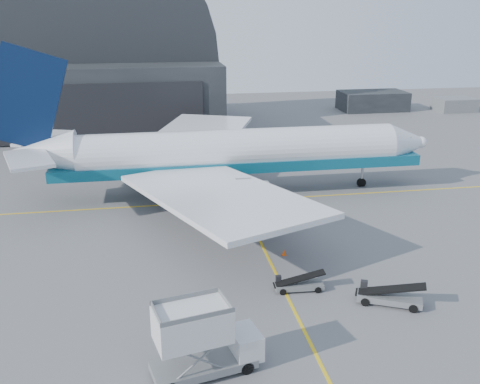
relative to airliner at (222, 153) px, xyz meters
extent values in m
plane|color=#565659|center=(1.69, -22.66, -5.07)|extent=(200.00, 200.00, 0.00)
cube|color=gold|center=(1.69, -2.66, -5.06)|extent=(80.00, 0.25, 0.02)
cube|color=gold|center=(1.69, -24.66, -5.06)|extent=(0.25, 40.00, 0.02)
cube|color=black|center=(-20.31, 42.34, 0.93)|extent=(50.00, 28.00, 12.00)
cube|color=black|center=(-20.31, 28.24, -0.07)|extent=(42.00, 0.40, 9.50)
cube|color=black|center=(39.69, 49.34, -5.07)|extent=(14.00, 8.00, 4.00)
cube|color=slate|center=(56.69, 45.34, -5.07)|extent=(8.00, 6.00, 2.80)
cylinder|color=white|center=(2.11, 0.00, 0.30)|extent=(37.13, 4.95, 4.95)
cone|color=white|center=(22.94, 0.00, 0.30)|extent=(4.54, 4.95, 4.95)
sphere|color=white|center=(25.01, 0.00, 0.30)|extent=(1.44, 1.44, 1.44)
cone|color=white|center=(-20.06, 0.00, 0.91)|extent=(7.22, 4.95, 4.95)
cube|color=black|center=(21.71, 0.00, 0.91)|extent=(2.68, 2.27, 0.72)
cube|color=#0C546A|center=(2.11, 0.00, -1.30)|extent=(43.32, 5.00, 1.24)
cube|color=white|center=(-2.01, -12.38, -0.74)|extent=(19.02, 25.29, 1.50)
cube|color=white|center=(-2.01, 12.38, -0.74)|extent=(19.02, 25.29, 1.50)
cube|color=white|center=(-20.58, -4.64, 1.53)|extent=(6.31, 8.63, 0.36)
cube|color=white|center=(-20.58, 4.64, 1.53)|extent=(6.31, 8.63, 0.36)
cube|color=#071737|center=(-21.10, 0.00, 7.00)|extent=(9.56, 0.52, 11.88)
cylinder|color=gray|center=(1.08, -8.25, -2.39)|extent=(5.36, 2.78, 2.78)
cylinder|color=gray|center=(1.08, 8.25, -2.39)|extent=(5.36, 2.78, 2.78)
cylinder|color=#A5A5AA|center=(17.58, 0.00, -3.62)|extent=(0.29, 0.29, 2.89)
cylinder|color=black|center=(17.58, 0.00, -4.60)|extent=(1.13, 0.36, 1.13)
cylinder|color=black|center=(0.05, -3.30, -4.50)|extent=(1.34, 0.46, 1.34)
cylinder|color=black|center=(0.05, 3.30, -4.50)|extent=(1.34, 0.46, 1.34)
cube|color=slate|center=(-5.66, -32.68, -4.49)|extent=(6.72, 3.83, 0.53)
cube|color=silver|center=(-2.99, -32.09, -3.65)|extent=(2.17, 2.73, 1.69)
cube|color=black|center=(-2.22, -31.92, -3.38)|extent=(0.51, 1.97, 0.95)
cube|color=silver|center=(-6.28, -32.81, -1.49)|extent=(4.89, 3.53, 2.11)
cylinder|color=black|center=(-3.06, -33.23, -4.65)|extent=(0.89, 0.49, 0.84)
cylinder|color=black|center=(-3.54, -31.07, -4.65)|extent=(0.89, 0.49, 0.84)
cylinder|color=black|center=(-8.27, -32.12, -4.65)|extent=(0.89, 0.49, 0.84)
cube|color=black|center=(4.36, -10.66, -4.54)|extent=(4.31, 3.35, 0.86)
cube|color=silver|center=(4.89, -10.45, -3.78)|extent=(1.87, 2.08, 0.86)
cylinder|color=black|center=(5.95, -11.05, -4.69)|extent=(0.92, 0.63, 0.86)
cylinder|color=black|center=(5.25, -9.29, -4.69)|extent=(0.92, 0.63, 0.86)
cylinder|color=black|center=(3.48, -12.04, -4.69)|extent=(0.92, 0.63, 0.86)
cylinder|color=black|center=(2.77, -10.27, -4.69)|extent=(0.92, 0.63, 0.86)
cube|color=slate|center=(2.84, -23.84, -4.67)|extent=(3.92, 1.54, 0.39)
cube|color=black|center=(2.84, -23.84, -4.06)|extent=(4.14, 1.12, 1.12)
cube|color=black|center=(1.30, -23.26, -4.24)|extent=(0.46, 0.38, 0.52)
cylinder|color=black|center=(4.20, -24.53, -4.81)|extent=(0.54, 0.25, 0.52)
cylinder|color=black|center=(4.28, -23.31, -4.81)|extent=(0.54, 0.25, 0.52)
cylinder|color=black|center=(1.41, -24.36, -4.81)|extent=(0.54, 0.25, 0.52)
cylinder|color=black|center=(1.48, -23.14, -4.81)|extent=(0.54, 0.25, 0.52)
cube|color=slate|center=(9.03, -27.02, -4.58)|extent=(4.99, 3.50, 0.49)
cube|color=black|center=(9.03, -27.02, -3.82)|extent=(5.04, 3.14, 1.38)
cube|color=black|center=(7.52, -25.65, -4.04)|extent=(0.67, 0.62, 0.65)
cylinder|color=black|center=(10.26, -28.45, -4.74)|extent=(0.70, 0.52, 0.65)
cylinder|color=black|center=(10.91, -27.08, -4.74)|extent=(0.70, 0.52, 0.65)
cylinder|color=black|center=(7.14, -26.97, -4.74)|extent=(0.70, 0.52, 0.65)
cylinder|color=black|center=(7.79, -25.60, -4.74)|extent=(0.70, 0.52, 0.65)
cube|color=#FF5308|center=(3.23, -17.52, -5.05)|extent=(0.38, 0.38, 0.03)
cone|color=#FF5308|center=(3.23, -17.52, -4.79)|extent=(0.38, 0.38, 0.55)
camera|label=1|loc=(-8.05, -60.12, 16.26)|focal=40.00mm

